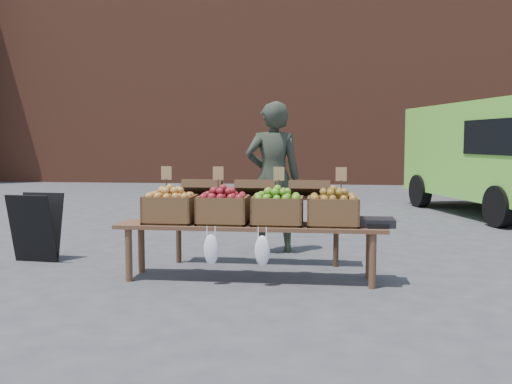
% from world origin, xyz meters
% --- Properties ---
extents(ground, '(80.00, 80.00, 0.00)m').
position_xyz_m(ground, '(0.00, 0.00, 0.00)').
color(ground, '#424245').
extents(brick_building, '(24.00, 4.00, 10.00)m').
position_xyz_m(brick_building, '(0.00, 15.00, 5.00)').
color(brick_building, brown).
rests_on(brick_building, ground).
extents(delivery_van, '(3.34, 5.11, 2.11)m').
position_xyz_m(delivery_van, '(4.67, 5.78, 1.05)').
color(delivery_van, '#79DB42').
rests_on(delivery_van, ground).
extents(vendor, '(0.75, 0.56, 1.89)m').
position_xyz_m(vendor, '(0.69, 1.66, 0.95)').
color(vendor, '#2C3427').
rests_on(vendor, ground).
extents(chalkboard_sign, '(0.56, 0.34, 0.81)m').
position_xyz_m(chalkboard_sign, '(-2.00, 0.76, 0.40)').
color(chalkboard_sign, black).
rests_on(chalkboard_sign, ground).
extents(back_table, '(2.10, 0.44, 1.04)m').
position_xyz_m(back_table, '(0.57, 0.89, 0.52)').
color(back_table, '#3E2817').
rests_on(back_table, ground).
extents(display_bench, '(2.70, 0.56, 0.57)m').
position_xyz_m(display_bench, '(0.59, 0.17, 0.28)').
color(display_bench, brown).
rests_on(display_bench, ground).
extents(crate_golden_apples, '(0.50, 0.40, 0.28)m').
position_xyz_m(crate_golden_apples, '(-0.23, 0.17, 0.71)').
color(crate_golden_apples, '#A8A01E').
rests_on(crate_golden_apples, display_bench).
extents(crate_russet_pears, '(0.50, 0.40, 0.28)m').
position_xyz_m(crate_russet_pears, '(0.32, 0.17, 0.71)').
color(crate_russet_pears, maroon).
rests_on(crate_russet_pears, display_bench).
extents(crate_red_apples, '(0.50, 0.40, 0.28)m').
position_xyz_m(crate_red_apples, '(0.87, 0.17, 0.71)').
color(crate_red_apples, '#4A8518').
rests_on(crate_red_apples, display_bench).
extents(crate_green_apples, '(0.50, 0.40, 0.28)m').
position_xyz_m(crate_green_apples, '(1.42, 0.17, 0.71)').
color(crate_green_apples, '#AD7D35').
rests_on(crate_green_apples, display_bench).
extents(weighing_scale, '(0.34, 0.30, 0.08)m').
position_xyz_m(weighing_scale, '(1.84, 0.17, 0.61)').
color(weighing_scale, black).
rests_on(weighing_scale, display_bench).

